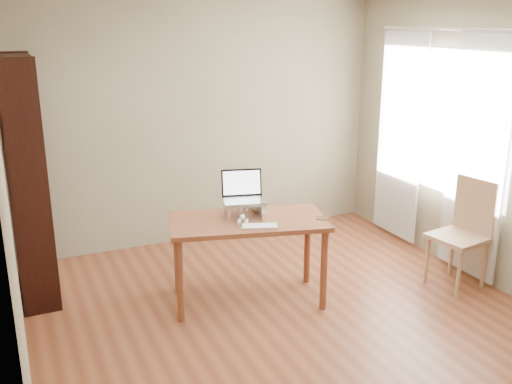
# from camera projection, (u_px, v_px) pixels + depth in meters

# --- Properties ---
(room) EXTENTS (4.04, 4.54, 2.64)m
(room) POSITION_uv_depth(u_px,v_px,m) (307.00, 170.00, 4.18)
(room) COLOR brown
(room) RESTS_ON ground
(bookshelf) EXTENTS (0.30, 0.90, 2.10)m
(bookshelf) POSITION_uv_depth(u_px,v_px,m) (27.00, 180.00, 4.86)
(bookshelf) COLOR black
(bookshelf) RESTS_ON ground
(curtains) EXTENTS (0.03, 1.90, 2.25)m
(curtains) POSITION_uv_depth(u_px,v_px,m) (435.00, 145.00, 5.64)
(curtains) COLOR white
(curtains) RESTS_ON ground
(desk) EXTENTS (1.44, 0.96, 0.75)m
(desk) POSITION_uv_depth(u_px,v_px,m) (248.00, 231.00, 4.83)
(desk) COLOR brown
(desk) RESTS_ON ground
(laptop_stand) EXTENTS (0.32, 0.25, 0.13)m
(laptop_stand) POSITION_uv_depth(u_px,v_px,m) (244.00, 207.00, 4.84)
(laptop_stand) COLOR silver
(laptop_stand) RESTS_ON desk
(laptop) EXTENTS (0.40, 0.37, 0.25)m
(laptop) POSITION_uv_depth(u_px,v_px,m) (241.00, 193.00, 4.86)
(laptop) COLOR silver
(laptop) RESTS_ON laptop_stand
(keyboard) EXTENTS (0.32, 0.22, 0.02)m
(keyboard) POSITION_uv_depth(u_px,v_px,m) (260.00, 226.00, 4.61)
(keyboard) COLOR silver
(keyboard) RESTS_ON desk
(coaster) EXTENTS (0.11, 0.11, 0.01)m
(coaster) POSITION_uv_depth(u_px,v_px,m) (322.00, 218.00, 4.82)
(coaster) COLOR brown
(coaster) RESTS_ON desk
(cat) EXTENTS (0.24, 0.47, 0.14)m
(cat) POSITION_uv_depth(u_px,v_px,m) (241.00, 209.00, 4.87)
(cat) COLOR #4E453D
(cat) RESTS_ON desk
(chair) EXTENTS (0.50, 0.50, 0.99)m
(chair) POSITION_uv_depth(u_px,v_px,m) (465.00, 229.00, 5.16)
(chair) COLOR tan
(chair) RESTS_ON ground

